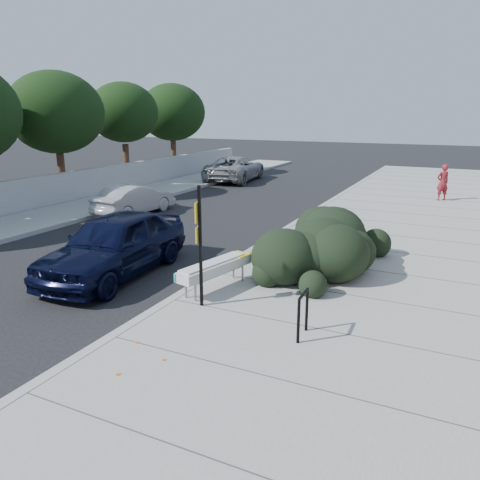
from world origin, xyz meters
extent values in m
plane|color=black|center=(0.00, 0.00, 0.00)|extent=(120.00, 120.00, 0.00)
cube|color=gray|center=(5.60, 5.00, 0.07)|extent=(11.20, 50.00, 0.15)
cube|color=gray|center=(-9.50, 5.00, 0.07)|extent=(3.00, 50.00, 0.15)
cube|color=#9E9E99|center=(0.00, 5.00, 0.08)|extent=(0.22, 50.00, 0.17)
cube|color=#9E9E99|center=(-8.00, 5.00, 0.08)|extent=(0.22, 50.00, 0.17)
cube|color=#9E9E99|center=(-11.20, 5.00, 0.75)|extent=(0.30, 40.00, 1.50)
cylinder|color=#332114|center=(-12.50, 9.00, 1.20)|extent=(0.36, 0.36, 2.40)
ellipsoid|color=black|center=(-12.50, 9.00, 4.20)|extent=(4.60, 4.60, 3.91)
cylinder|color=#332114|center=(-12.50, 14.00, 1.20)|extent=(0.36, 0.36, 2.40)
ellipsoid|color=black|center=(-12.50, 14.00, 4.20)|extent=(4.00, 4.00, 3.40)
cylinder|color=#332114|center=(-12.50, 19.00, 1.20)|extent=(0.36, 0.36, 2.40)
ellipsoid|color=black|center=(-12.50, 19.00, 4.20)|extent=(4.40, 4.40, 3.74)
cylinder|color=gray|center=(0.26, 0.22, 0.36)|extent=(0.05, 0.05, 0.42)
cylinder|color=gray|center=(0.55, 0.15, 0.36)|extent=(0.05, 0.05, 0.42)
cylinder|color=gray|center=(0.65, 1.85, 0.36)|extent=(0.05, 0.05, 0.42)
cylinder|color=gray|center=(0.94, 1.78, 0.36)|extent=(0.05, 0.05, 0.42)
cylinder|color=gray|center=(0.46, 1.03, 0.54)|extent=(0.42, 1.63, 0.04)
cylinder|color=gray|center=(0.74, 0.97, 0.54)|extent=(0.42, 1.63, 0.04)
cube|color=#B2B2B2|center=(0.60, 1.00, 0.68)|extent=(0.93, 2.23, 0.23)
cube|color=yellow|center=(0.80, 1.84, 0.81)|extent=(0.54, 0.53, 0.02)
cube|color=teal|center=(0.17, 0.08, 0.68)|extent=(0.11, 0.26, 0.21)
cylinder|color=black|center=(3.25, -0.72, 0.58)|extent=(0.06, 0.06, 0.85)
cylinder|color=black|center=(3.23, -0.17, 0.58)|extent=(0.06, 0.06, 0.85)
cylinder|color=black|center=(3.24, -0.44, 1.00)|extent=(0.08, 0.55, 0.06)
cube|color=black|center=(0.80, 0.00, 1.47)|extent=(0.07, 0.07, 2.63)
cube|color=yellow|center=(0.75, -0.01, 2.23)|extent=(0.09, 0.30, 0.43)
cube|color=yellow|center=(0.75, -0.01, 1.75)|extent=(0.09, 0.28, 0.32)
ellipsoid|color=black|center=(2.59, 3.69, 0.97)|extent=(2.40, 4.49, 1.65)
imported|color=black|center=(-2.50, 1.12, 0.84)|extent=(2.38, 5.08, 1.68)
imported|color=#9C9CA0|center=(-6.87, 7.51, 0.64)|extent=(1.60, 3.98, 1.29)
imported|color=gray|center=(-7.50, 18.38, 0.78)|extent=(3.23, 5.86, 1.55)
imported|color=maroon|center=(4.72, 15.87, 1.00)|extent=(0.74, 0.70, 1.71)
camera|label=1|loc=(5.67, -8.15, 4.22)|focal=35.00mm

